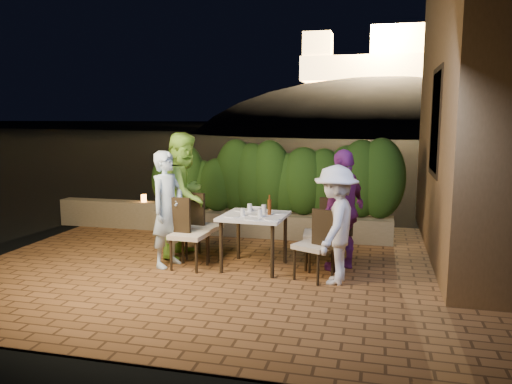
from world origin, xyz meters
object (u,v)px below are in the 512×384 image
(beer_bottle, at_px, (269,205))
(parapet_lamp, at_px, (144,198))
(bowl, at_px, (255,209))
(chair_right_front, at_px, (314,244))
(diner_blue, at_px, (167,209))
(chair_left_back, at_px, (203,226))
(diner_purple, at_px, (344,210))
(chair_left_front, at_px, (189,233))
(diner_white, at_px, (335,225))
(diner_green, at_px, (185,195))
(chair_right_back, at_px, (321,233))
(dining_table, at_px, (254,241))

(beer_bottle, xyz_separation_m, parapet_lamp, (-2.81, 1.86, -0.32))
(bowl, height_order, parapet_lamp, bowl)
(chair_right_front, bearing_deg, diner_blue, 21.65)
(beer_bottle, distance_m, diner_blue, 1.42)
(chair_left_back, relative_size, chair_right_front, 1.05)
(beer_bottle, xyz_separation_m, diner_purple, (0.99, 0.18, -0.06))
(bowl, distance_m, diner_blue, 1.24)
(bowl, height_order, chair_left_back, chair_left_back)
(chair_left_front, bearing_deg, diner_white, -0.25)
(diner_blue, bearing_deg, diner_green, 12.33)
(chair_right_back, bearing_deg, diner_white, 107.49)
(beer_bottle, distance_m, chair_left_back, 1.15)
(chair_left_back, distance_m, chair_right_back, 1.74)
(chair_right_front, distance_m, parapet_lamp, 4.11)
(bowl, height_order, chair_right_front, chair_right_front)
(chair_right_back, xyz_separation_m, parapet_lamp, (-3.49, 1.68, 0.08))
(chair_right_front, relative_size, diner_white, 0.62)
(bowl, xyz_separation_m, diner_purple, (1.26, -0.09, 0.05))
(chair_left_back, bearing_deg, bowl, 11.65)
(chair_right_back, bearing_deg, chair_left_back, -7.98)
(chair_left_back, height_order, diner_purple, diner_purple)
(diner_green, bearing_deg, chair_right_front, -104.21)
(chair_left_front, relative_size, diner_purple, 0.60)
(chair_right_back, relative_size, parapet_lamp, 7.07)
(bowl, distance_m, diner_green, 1.11)
(chair_right_front, relative_size, diner_blue, 0.57)
(chair_right_front, relative_size, diner_purple, 0.56)
(dining_table, bearing_deg, diner_blue, -171.26)
(chair_right_front, bearing_deg, diner_white, -168.34)
(beer_bottle, relative_size, diner_blue, 0.17)
(diner_blue, bearing_deg, diner_purple, -64.16)
(chair_right_front, xyz_separation_m, diner_white, (0.27, -0.06, 0.28))
(chair_left_back, height_order, parapet_lamp, chair_left_back)
(parapet_lamp, bearing_deg, chair_left_back, -42.55)
(diner_white, distance_m, diner_purple, 0.59)
(chair_left_back, bearing_deg, parapet_lamp, 147.72)
(dining_table, height_order, diner_green, diner_green)
(beer_bottle, distance_m, diner_purple, 1.01)
(chair_left_front, relative_size, parapet_lamp, 7.03)
(diner_white, bearing_deg, chair_left_front, -86.44)
(dining_table, xyz_separation_m, chair_right_back, (0.89, 0.22, 0.12))
(diner_blue, distance_m, diner_green, 0.58)
(diner_blue, height_order, parapet_lamp, diner_blue)
(beer_bottle, height_order, chair_right_front, beer_bottle)
(dining_table, bearing_deg, diner_green, 161.83)
(bowl, xyz_separation_m, diner_blue, (-1.13, -0.50, 0.04))
(dining_table, xyz_separation_m, beer_bottle, (0.20, 0.05, 0.51))
(bowl, distance_m, diner_purple, 1.26)
(diner_white, bearing_deg, diner_green, -100.61)
(chair_left_front, xyz_separation_m, chair_right_back, (1.75, 0.45, 0.00))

